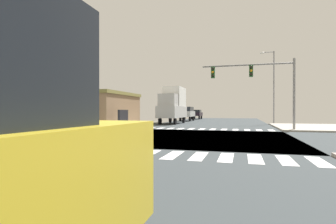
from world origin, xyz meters
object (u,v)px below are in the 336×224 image
Objects in this scene: traffic_signal_mast at (255,78)px; street_lamp at (272,81)px; bank_building at (77,108)px; box_truck_farside_1 at (173,104)px; sedan_crossing_1 at (197,114)px; suv_queued_2 at (187,113)px.

street_lamp is at bearing 77.74° from traffic_signal_mast.
traffic_signal_mast reaches higher than bank_building.
traffic_signal_mast is 0.84× the size of street_lamp.
street_lamp is 1.28× the size of box_truck_farside_1.
box_truck_farside_1 reaches higher than sedan_crossing_1.
bank_building reaches higher than suv_queued_2.
street_lamp is at bearing 149.22° from suv_queued_2.
sedan_crossing_1 is at bearing -90.00° from box_truck_farside_1.
box_truck_farside_1 is at bearing 90.00° from suv_queued_2.
sedan_crossing_1 is (-9.93, 29.14, -3.44)m from traffic_signal_mast.
sedan_crossing_1 is at bearing -90.00° from suv_queued_2.
sedan_crossing_1 is (-12.48, 17.38, -4.32)m from street_lamp.
bank_building reaches higher than sedan_crossing_1.
box_truck_farside_1 is at bearing 90.00° from sedan_crossing_1.
traffic_signal_mast is at bearing 117.35° from suv_queued_2.
bank_building is at bearing 45.46° from suv_queued_2.
bank_building is 17.63m from suv_queued_2.
suv_queued_2 is (-9.93, 19.19, -3.16)m from traffic_signal_mast.
traffic_signal_mast is at bearing -102.26° from street_lamp.
bank_building is at bearing 163.43° from traffic_signal_mast.
sedan_crossing_1 is 0.93× the size of suv_queued_2.
suv_queued_2 is at bearing 45.46° from bank_building.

